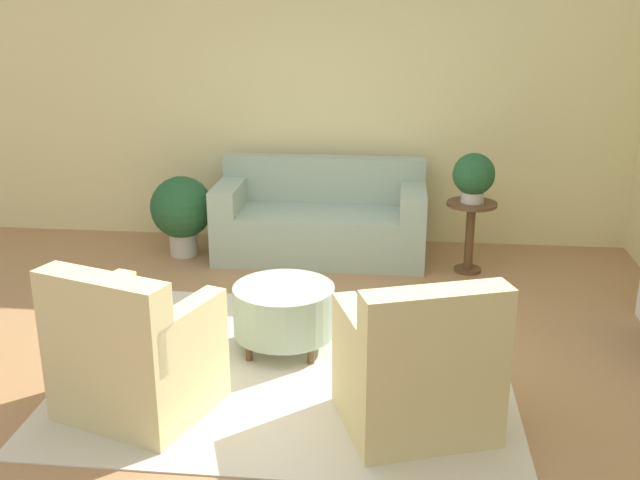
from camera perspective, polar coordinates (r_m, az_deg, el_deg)
The scene contains 10 objects.
ground_plane at distance 5.21m, azimuth -2.31°, elevation -9.72°, with size 16.00×16.00×0.00m, color #AD7F51.
wall_back at distance 7.57m, azimuth 0.78°, elevation 10.41°, with size 9.72×0.12×2.80m.
rug at distance 5.21m, azimuth -2.31°, elevation -9.67°, with size 2.96×2.49×0.01m.
couch at distance 7.22m, azimuth 0.07°, elevation 1.41°, with size 1.98×0.86×0.92m.
armchair_left at distance 4.67m, azimuth -14.08°, elevation -8.61°, with size 1.02×0.97×0.96m.
armchair_right at distance 4.41m, azimuth 7.54°, elevation -9.87°, with size 1.02×0.97×0.96m.
ottoman_table at distance 5.34m, azimuth -2.76°, elevation -5.35°, with size 0.72×0.72×0.47m.
side_table at distance 6.91m, azimuth 11.38°, elevation 1.06°, with size 0.45×0.45×0.66m.
potted_plant_on_side_table at distance 6.79m, azimuth 11.63°, elevation 4.81°, with size 0.38×0.38×0.45m.
potted_plant_floor at distance 7.33m, azimuth -10.49°, elevation 2.27°, with size 0.60×0.60×0.78m.
Camera 1 is at (0.69, -4.54, 2.46)m, focal length 42.00 mm.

